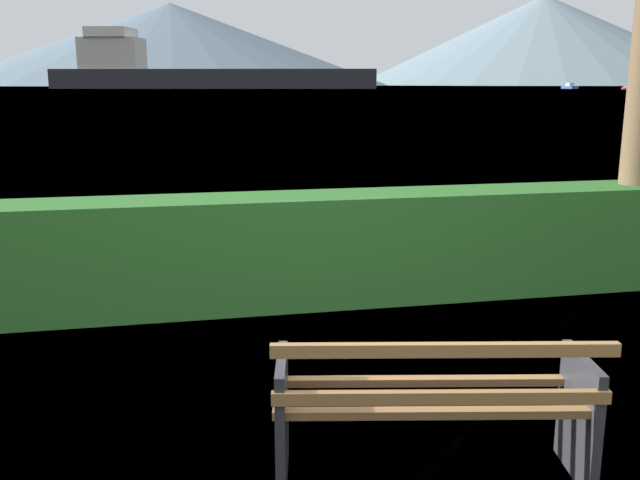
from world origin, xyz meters
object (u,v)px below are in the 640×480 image
object	(u,v)px
fishing_boat_near	(627,88)
cargo_ship_large	(190,72)
sailboat_mid	(570,87)
park_bench	(433,406)

from	to	relation	value
fishing_boat_near	cargo_ship_large	bearing A→B (deg)	155.34
fishing_boat_near	sailboat_mid	size ratio (longest dim) A/B	1.04
sailboat_mid	fishing_boat_near	bearing A→B (deg)	-84.55
park_bench	fishing_boat_near	xyz separation A→B (m)	(135.77, 192.01, -0.05)
sailboat_mid	cargo_ship_large	bearing A→B (deg)	165.94
park_bench	fishing_boat_near	distance (m)	235.16
park_bench	fishing_boat_near	bearing A→B (deg)	54.74
fishing_boat_near	sailboat_mid	world-z (taller)	sailboat_mid
park_bench	cargo_ship_large	bearing A→B (deg)	88.78
park_bench	sailboat_mid	xyz separation A→B (m)	(133.11, 219.87, 0.26)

